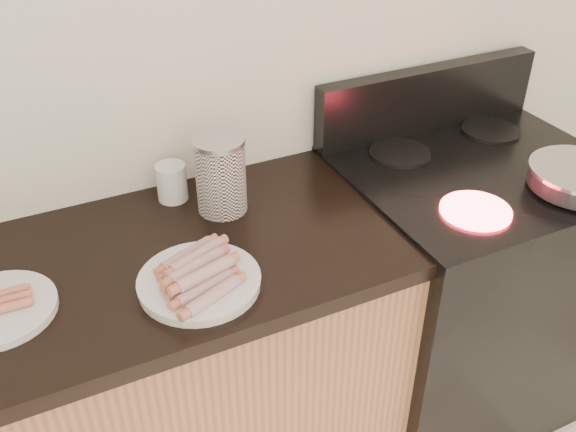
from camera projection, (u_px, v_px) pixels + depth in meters
name	position (u px, v px, depth m)	size (l,w,h in m)	color
wall_back	(169.00, 38.00, 1.56)	(4.00, 0.04, 2.60)	silver
stove	(460.00, 291.00, 2.07)	(0.76, 0.65, 0.91)	black
stove_panel	(428.00, 99.00, 1.97)	(0.76, 0.06, 0.20)	black
burner_near_left	(476.00, 211.00, 1.62)	(0.18, 0.18, 0.01)	#FF1E2D
burner_near_right	(574.00, 181.00, 1.75)	(0.18, 0.18, 0.01)	black
burner_far_left	(400.00, 153.00, 1.88)	(0.18, 0.18, 0.01)	black
burner_far_right	(491.00, 130.00, 2.00)	(0.18, 0.18, 0.01)	black
main_plate	(200.00, 283.00, 1.40)	(0.27, 0.27, 0.02)	silver
hotdog_pile	(198.00, 272.00, 1.38)	(0.14, 0.23, 0.05)	maroon
canister	(221.00, 175.00, 1.60)	(0.13, 0.13, 0.20)	white
mug	(172.00, 182.00, 1.67)	(0.08, 0.08, 0.10)	white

